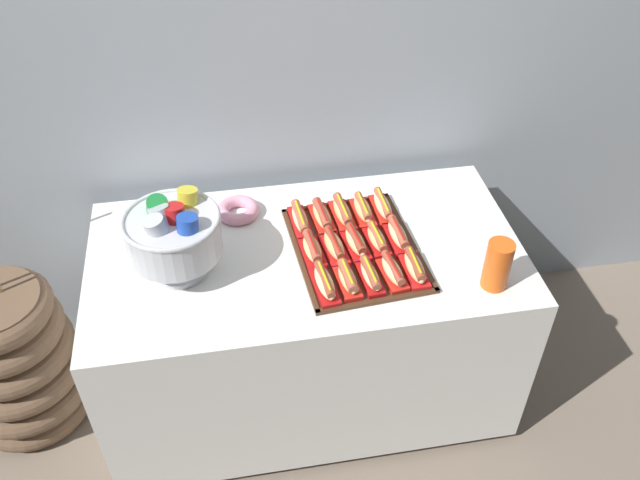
{
  "coord_description": "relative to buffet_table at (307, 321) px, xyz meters",
  "views": [
    {
      "loc": [
        -0.24,
        -1.68,
        2.25
      ],
      "look_at": [
        0.06,
        0.04,
        0.75
      ],
      "focal_mm": 37.51,
      "sensor_mm": 36.0,
      "label": 1
    }
  ],
  "objects": [
    {
      "name": "ground_plane",
      "position": [
        0.0,
        0.0,
        -0.39
      ],
      "size": [
        10.0,
        10.0,
        0.0
      ],
      "primitive_type": "plane",
      "color": "#7A6B5B"
    },
    {
      "name": "back_wall",
      "position": [
        0.0,
        0.52,
        0.91
      ],
      "size": [
        6.0,
        0.1,
        2.6
      ],
      "primitive_type": "cube",
      "color": "#9EA8B2",
      "rests_on": "ground_plane"
    },
    {
      "name": "buffet_table",
      "position": [
        0.0,
        0.0,
        0.0
      ],
      "size": [
        1.47,
        0.78,
        0.74
      ],
      "color": "white",
      "rests_on": "ground_plane"
    },
    {
      "name": "floor_vase",
      "position": [
        -1.08,
        0.08,
        -0.09
      ],
      "size": [
        0.48,
        0.48,
        1.21
      ],
      "color": "brown",
      "rests_on": "ground_plane"
    },
    {
      "name": "serving_tray",
      "position": [
        0.17,
        -0.03,
        0.36
      ],
      "size": [
        0.44,
        0.55,
        0.01
      ],
      "color": "#472B19",
      "rests_on": "buffet_table"
    },
    {
      "name": "hot_dog_0",
      "position": [
        0.03,
        -0.2,
        0.39
      ],
      "size": [
        0.08,
        0.18,
        0.06
      ],
      "color": "#B21414",
      "rests_on": "serving_tray"
    },
    {
      "name": "hot_dog_1",
      "position": [
        0.1,
        -0.2,
        0.39
      ],
      "size": [
        0.07,
        0.16,
        0.06
      ],
      "color": "red",
      "rests_on": "serving_tray"
    },
    {
      "name": "hot_dog_2",
      "position": [
        0.18,
        -0.19,
        0.39
      ],
      "size": [
        0.07,
        0.16,
        0.06
      ],
      "color": "#B21414",
      "rests_on": "serving_tray"
    },
    {
      "name": "hot_dog_3",
      "position": [
        0.25,
        -0.18,
        0.39
      ],
      "size": [
        0.08,
        0.16,
        0.06
      ],
      "color": "red",
      "rests_on": "serving_tray"
    },
    {
      "name": "hot_dog_4",
      "position": [
        0.33,
        -0.18,
        0.39
      ],
      "size": [
        0.07,
        0.17,
        0.06
      ],
      "color": "red",
      "rests_on": "serving_tray"
    },
    {
      "name": "hot_dog_5",
      "position": [
        0.02,
        -0.04,
        0.39
      ],
      "size": [
        0.08,
        0.16,
        0.06
      ],
      "color": "#B21414",
      "rests_on": "serving_tray"
    },
    {
      "name": "hot_dog_6",
      "position": [
        0.09,
        -0.03,
        0.39
      ],
      "size": [
        0.09,
        0.17,
        0.06
      ],
      "color": "red",
      "rests_on": "serving_tray"
    },
    {
      "name": "hot_dog_7",
      "position": [
        0.17,
        -0.03,
        0.39
      ],
      "size": [
        0.09,
        0.17,
        0.06
      ],
      "color": "#B21414",
      "rests_on": "serving_tray"
    },
    {
      "name": "hot_dog_8",
      "position": [
        0.24,
        -0.02,
        0.38
      ],
      "size": [
        0.07,
        0.16,
        0.06
      ],
      "color": "#B21414",
      "rests_on": "serving_tray"
    },
    {
      "name": "hot_dog_9",
      "position": [
        0.32,
        -0.01,
        0.39
      ],
      "size": [
        0.07,
        0.17,
        0.06
      ],
      "color": "#B21414",
      "rests_on": "serving_tray"
    },
    {
      "name": "hot_dog_10",
      "position": [
        0.0,
        0.13,
        0.39
      ],
      "size": [
        0.07,
        0.19,
        0.06
      ],
      "color": "red",
      "rests_on": "serving_tray"
    },
    {
      "name": "hot_dog_11",
      "position": [
        0.08,
        0.13,
        0.39
      ],
      "size": [
        0.08,
        0.18,
        0.06
      ],
      "color": "red",
      "rests_on": "serving_tray"
    },
    {
      "name": "hot_dog_12",
      "position": [
        0.15,
        0.14,
        0.39
      ],
      "size": [
        0.08,
        0.18,
        0.06
      ],
      "color": "red",
      "rests_on": "serving_tray"
    },
    {
      "name": "hot_dog_13",
      "position": [
        0.23,
        0.14,
        0.39
      ],
      "size": [
        0.07,
        0.17,
        0.06
      ],
      "color": "red",
      "rests_on": "serving_tray"
    },
    {
      "name": "hot_dog_14",
      "position": [
        0.3,
        0.15,
        0.39
      ],
      "size": [
        0.07,
        0.18,
        0.06
      ],
      "color": "red",
      "rests_on": "serving_tray"
    },
    {
      "name": "punch_bowl",
      "position": [
        -0.42,
        -0.03,
        0.51
      ],
      "size": [
        0.31,
        0.31,
        0.27
      ],
      "color": "silver",
      "rests_on": "buffet_table"
    },
    {
      "name": "cup_stack",
      "position": [
        0.57,
        -0.26,
        0.44
      ],
      "size": [
        0.08,
        0.08,
        0.17
      ],
      "color": "#EA5B19",
      "rests_on": "buffet_table"
    },
    {
      "name": "donut",
      "position": [
        -0.21,
        0.23,
        0.37
      ],
      "size": [
        0.15,
        0.15,
        0.04
      ],
      "color": "pink",
      "rests_on": "buffet_table"
    }
  ]
}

